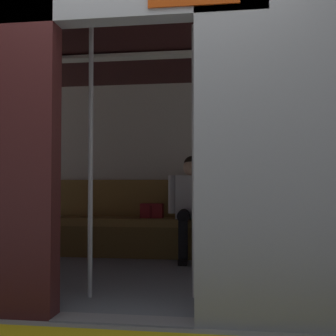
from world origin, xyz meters
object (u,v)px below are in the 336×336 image
handbag (152,211)px  book (220,218)px  train_car (152,116)px  grab_pole_door (91,160)px  person_seated (192,200)px  grab_pole_far (194,160)px  bench_seat (174,228)px

handbag → book: handbag is taller
handbag → book: 0.80m
train_car → grab_pole_door: bearing=66.0°
person_seated → book: bearing=-167.0°
person_seated → grab_pole_far: (-0.18, 1.73, 0.37)m
train_car → grab_pole_far: train_car is taller
train_car → person_seated: (-0.26, -1.07, -0.81)m
bench_seat → handbag: bearing=-8.3°
handbag → book: (-0.80, 0.02, -0.07)m
bench_seat → book: bearing=-177.7°
train_car → handbag: (0.22, -1.16, -0.95)m
person_seated → grab_pole_far: size_ratio=0.57×
bench_seat → grab_pole_door: (0.39, 1.89, 0.69)m
grab_pole_door → grab_pole_far: (-0.78, -0.11, 0.00)m
grab_pole_door → person_seated: bearing=-108.2°
bench_seat → grab_pole_far: 1.95m
handbag → book: bearing=178.7°
bench_seat → book: (-0.53, -0.02, 0.12)m
bench_seat → book: size_ratio=13.08×
person_seated → train_car: bearing=76.1°
person_seated → book: (-0.32, -0.07, -0.21)m
handbag → grab_pole_far: size_ratio=0.13×
bench_seat → handbag: handbag is taller
book → grab_pole_far: bearing=81.1°
train_car → book: 1.64m
train_car → grab_pole_door: train_car is taller
grab_pole_far → grab_pole_door: bearing=7.8°
book → grab_pole_door: 2.19m
train_car → person_seated: train_car is taller
bench_seat → grab_pole_door: size_ratio=1.39×
person_seated → grab_pole_door: size_ratio=0.57×
bench_seat → grab_pole_door: 2.05m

